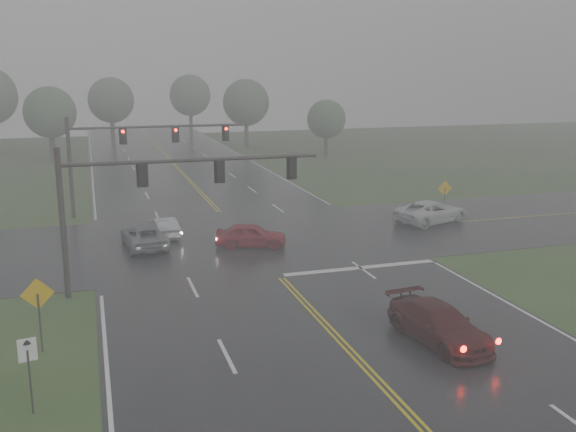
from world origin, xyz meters
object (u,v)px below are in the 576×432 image
object	(u,v)px
sedan_silver	(164,237)
signal_gantry_far	(126,146)
pickup_white	(431,223)
sedan_red	(251,247)
signal_gantry_near	(146,189)
sedan_maroon	(438,342)
car_grey	(145,247)

from	to	relation	value
sedan_silver	signal_gantry_far	distance (m)	8.96
pickup_white	sedan_red	bearing A→B (deg)	81.66
sedan_red	signal_gantry_near	world-z (taller)	signal_gantry_near
sedan_red	sedan_maroon	bearing A→B (deg)	-150.12
pickup_white	car_grey	bearing A→B (deg)	73.37
sedan_silver	signal_gantry_far	size ratio (longest dim) A/B	0.31
sedan_maroon	signal_gantry_far	size ratio (longest dim) A/B	0.40
car_grey	signal_gantry_near	distance (m)	9.08
sedan_silver	pickup_white	xyz separation A→B (m)	(17.96, -1.57, 0.00)
sedan_red	pickup_white	distance (m)	13.50
sedan_maroon	signal_gantry_far	xyz separation A→B (m)	(-9.96, 26.45, 5.00)
sedan_silver	pickup_white	bearing A→B (deg)	169.25
sedan_maroon	pickup_white	size ratio (longest dim) A/B	0.91
sedan_silver	signal_gantry_far	xyz separation A→B (m)	(-1.67, 7.25, 5.00)
signal_gantry_far	car_grey	bearing A→B (deg)	-88.28
car_grey	pickup_white	xyz separation A→B (m)	(19.35, 0.53, 0.00)
sedan_red	sedan_silver	bearing A→B (deg)	66.76
pickup_white	signal_gantry_far	bearing A→B (deg)	47.60
pickup_white	signal_gantry_near	world-z (taller)	signal_gantry_near
sedan_red	pickup_white	bearing A→B (deg)	-63.57
sedan_silver	pickup_white	size ratio (longest dim) A/B	0.69
pickup_white	signal_gantry_near	xyz separation A→B (m)	(-19.73, -8.18, 4.89)
car_grey	sedan_red	bearing A→B (deg)	158.49
sedan_red	sedan_silver	xyz separation A→B (m)	(-4.66, 3.89, 0.00)
sedan_maroon	sedan_silver	world-z (taller)	sedan_maroon
sedan_red	signal_gantry_near	distance (m)	9.98
sedan_silver	sedan_red	bearing A→B (deg)	134.44
sedan_red	car_grey	bearing A→B (deg)	90.16
sedan_maroon	pickup_white	world-z (taller)	pickup_white
sedan_maroon	signal_gantry_near	size ratio (longest dim) A/B	0.41
sedan_maroon	sedan_silver	distance (m)	20.92
pickup_white	signal_gantry_far	world-z (taller)	signal_gantry_far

